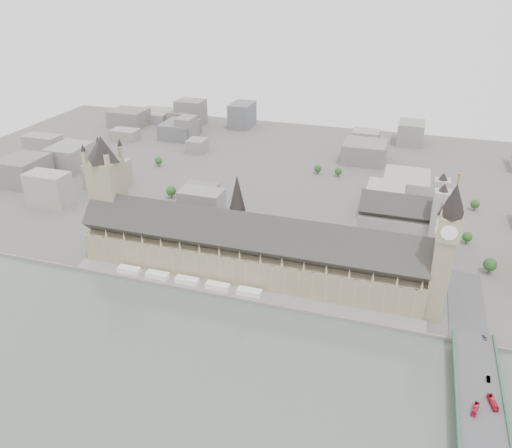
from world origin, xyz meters
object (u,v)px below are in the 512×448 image
(westminster_abbey, at_px, (402,225))
(red_bus_south, at_px, (493,402))
(victoria_tower, at_px, (108,189))
(westminster_bridge, at_px, (481,428))
(elizabeth_tower, at_px, (446,244))
(car_silver, at_px, (488,379))
(red_bus_north, at_px, (475,409))
(car_approach, at_px, (485,338))
(palace_of_westminster, at_px, (248,250))

(westminster_abbey, relative_size, red_bus_south, 6.25)
(victoria_tower, distance_m, westminster_bridge, 309.91)
(elizabeth_tower, xyz_separation_m, car_silver, (29.31, -64.02, -47.03))
(red_bus_north, bearing_deg, car_silver, 86.77)
(elizabeth_tower, relative_size, victoria_tower, 1.07)
(red_bus_north, height_order, car_approach, red_bus_north)
(westminster_bridge, relative_size, red_bus_north, 32.83)
(palace_of_westminster, distance_m, westminster_bridge, 195.05)
(westminster_abbey, bearing_deg, car_approach, -63.14)
(victoria_tower, bearing_deg, car_silver, -15.83)
(elizabeth_tower, height_order, westminster_abbey, elizabeth_tower)
(red_bus_north, height_order, red_bus_south, red_bus_south)
(westminster_bridge, bearing_deg, car_approach, 84.63)
(westminster_abbey, bearing_deg, palace_of_westminster, -145.83)
(elizabeth_tower, height_order, westminster_bridge, elizabeth_tower)
(elizabeth_tower, height_order, red_bus_south, elizabeth_tower)
(red_bus_south, distance_m, car_approach, 55.70)
(elizabeth_tower, bearing_deg, victoria_tower, 176.04)
(elizabeth_tower, height_order, car_silver, elizabeth_tower)
(westminster_abbey, bearing_deg, red_bus_north, -74.90)
(westminster_bridge, xyz_separation_m, westminster_abbey, (-51.08, 182.50, 19.96))
(victoria_tower, xyz_separation_m, westminster_abbey, (232.92, 69.00, -30.12))
(westminster_bridge, height_order, westminster_abbey, westminster_abbey)
(westminster_bridge, xyz_separation_m, red_bus_south, (5.66, 13.15, 6.64))
(westminster_abbey, height_order, red_bus_north, westminster_abbey)
(elizabeth_tower, height_order, victoria_tower, elizabeth_tower)
(red_bus_north, xyz_separation_m, car_silver, (8.68, 25.76, -0.58))
(victoria_tower, xyz_separation_m, red_bus_north, (280.63, -107.78, -43.58))
(palace_of_westminster, relative_size, westminster_bridge, 0.82)
(red_bus_south, relative_size, car_silver, 2.23)
(westminster_bridge, height_order, car_silver, car_silver)
(car_approach, bearing_deg, victoria_tower, 153.24)
(red_bus_north, distance_m, red_bus_south, 11.69)
(red_bus_south, bearing_deg, elizabeth_tower, 96.05)
(red_bus_north, bearing_deg, westminster_bridge, -44.13)
(palace_of_westminster, bearing_deg, red_bus_south, -29.29)
(red_bus_south, height_order, car_silver, red_bus_south)
(palace_of_westminster, xyz_separation_m, red_bus_north, (158.63, -101.48, -11.08))
(victoria_tower, height_order, car_approach, victoria_tower)
(victoria_tower, height_order, red_bus_north, victoria_tower)
(elizabeth_tower, distance_m, westminster_bridge, 111.81)
(red_bus_north, bearing_deg, car_approach, 96.52)
(victoria_tower, bearing_deg, westminster_abbey, 16.50)
(westminster_abbey, xyz_separation_m, car_approach, (57.55, -113.66, -14.17))
(elizabeth_tower, xyz_separation_m, car_approach, (30.48, -26.66, -47.18))
(red_bus_north, xyz_separation_m, car_approach, (9.85, 63.12, -0.72))
(victoria_tower, distance_m, car_approach, 297.21)
(elizabeth_tower, relative_size, red_bus_north, 10.86)
(car_silver, bearing_deg, palace_of_westminster, 156.98)
(victoria_tower, height_order, red_bus_south, victoria_tower)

